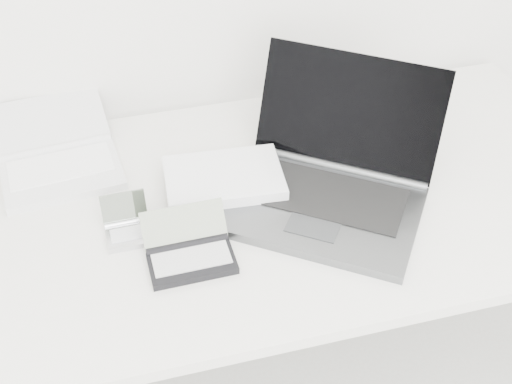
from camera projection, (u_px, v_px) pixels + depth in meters
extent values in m
cube|color=white|center=(264.00, 203.00, 1.64)|extent=(1.60, 0.80, 0.03)
cylinder|color=silver|center=(460.00, 176.00, 2.28)|extent=(0.04, 0.04, 0.70)
cube|color=#5A5C5F|center=(321.00, 211.00, 1.58)|extent=(0.51, 0.48, 0.02)
cube|color=black|center=(327.00, 195.00, 1.60)|extent=(0.38, 0.33, 0.00)
cube|color=black|center=(350.00, 111.00, 1.64)|extent=(0.41, 0.34, 0.25)
cylinder|color=#5A5C5F|center=(339.00, 168.00, 1.68)|extent=(0.35, 0.26, 0.02)
cube|color=#393B3E|center=(313.00, 226.00, 1.53)|extent=(0.13, 0.12, 0.00)
cube|color=white|center=(224.00, 178.00, 1.63)|extent=(0.28, 0.20, 0.03)
cube|color=white|center=(224.00, 173.00, 1.62)|extent=(0.27, 0.19, 0.00)
cube|color=white|center=(62.00, 175.00, 1.68)|extent=(0.29, 0.21, 0.02)
cube|color=white|center=(60.00, 166.00, 1.68)|extent=(0.25, 0.13, 0.00)
cube|color=silver|center=(49.00, 121.00, 1.78)|extent=(0.29, 0.19, 0.05)
cylinder|color=white|center=(56.00, 149.00, 1.74)|extent=(0.27, 0.05, 0.02)
cube|color=#BBBBC0|center=(129.00, 236.00, 1.53)|extent=(0.10, 0.07, 0.01)
cube|color=#B5B5B9|center=(129.00, 233.00, 1.52)|extent=(0.08, 0.04, 0.00)
cube|color=gray|center=(124.00, 207.00, 1.54)|extent=(0.10, 0.03, 0.07)
cylinder|color=#BBBBC0|center=(126.00, 222.00, 1.55)|extent=(0.09, 0.02, 0.01)
cube|color=black|center=(192.00, 264.00, 1.47)|extent=(0.18, 0.10, 0.02)
cube|color=#A9A9A9|center=(192.00, 259.00, 1.46)|extent=(0.16, 0.07, 0.00)
cube|color=gray|center=(184.00, 225.00, 1.49)|extent=(0.18, 0.06, 0.07)
cylinder|color=black|center=(187.00, 245.00, 1.49)|extent=(0.17, 0.02, 0.02)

